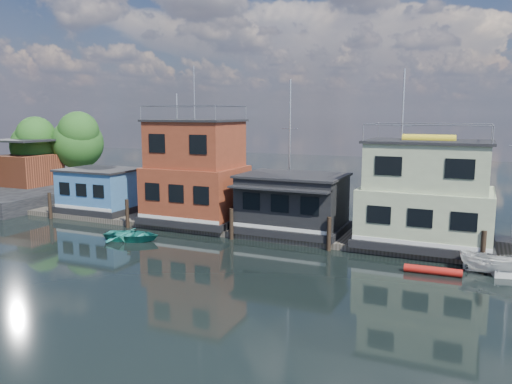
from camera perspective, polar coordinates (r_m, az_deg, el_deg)
The scene contains 12 objects.
ground at distance 25.51m, azimuth -4.23°, elevation -11.06°, with size 160.00×160.00×0.00m, color black.
dock at distance 36.00m, azimuth 4.93°, elevation -4.75°, with size 48.00×5.00×0.40m, color #595147.
houseboat_blue at distance 44.76m, azimuth -17.33°, elevation 0.20°, with size 6.40×4.90×3.66m.
houseboat_red at distance 38.89m, azimuth -6.90°, elevation 2.09°, with size 7.40×5.90×11.86m.
houseboat_dark at distance 35.69m, azimuth 4.21°, elevation -1.23°, with size 7.40×6.10×4.06m.
houseboat_green at distance 33.57m, azimuth 18.82°, elevation -0.38°, with size 8.40×5.90×7.03m.
pilings at distance 33.35m, azimuth 2.80°, elevation -4.25°, with size 42.28×0.28×2.20m.
background_masts at distance 39.73m, azimuth 14.44°, elevation 4.12°, with size 36.40×0.16×12.00m.
shore at distance 56.26m, azimuth -24.50°, elevation 2.95°, with size 12.40×15.72×8.24m.
dinghy_teal at distance 35.69m, azimuth -13.98°, elevation -4.79°, with size 2.75×3.85×0.80m, color teal.
red_kayak at distance 29.27m, azimuth 19.54°, elevation -8.46°, with size 0.44×0.44×3.03m, color #AB1812.
motorboat at distance 30.29m, azimuth 25.21°, elevation -7.41°, with size 1.23×3.28×1.27m, color silver.
Camera 1 is at (11.50, -21.03, 8.75)m, focal length 35.00 mm.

